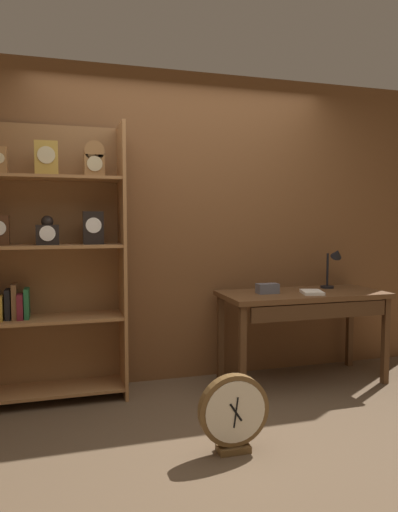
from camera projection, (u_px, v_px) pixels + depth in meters
ground_plane at (239, 447)px, 2.82m from camera, size 10.00×10.00×0.00m
back_wood_panel at (183, 228)px, 4.00m from camera, size 4.80×0.05×2.60m
bookshelf at (47, 260)px, 3.50m from camera, size 1.10×0.38×2.09m
workbench at (304, 303)px, 3.91m from camera, size 1.38×0.61×0.76m
desk_lamp at (333, 264)px, 4.12m from camera, size 0.18×0.18×0.37m
toolbox_small at (267, 288)px, 3.85m from camera, size 0.18×0.10×0.08m
open_repair_manual at (312, 292)px, 3.83m from camera, size 0.21×0.26×0.02m
round_clock_large at (234, 413)px, 2.74m from camera, size 0.43×0.11×0.47m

